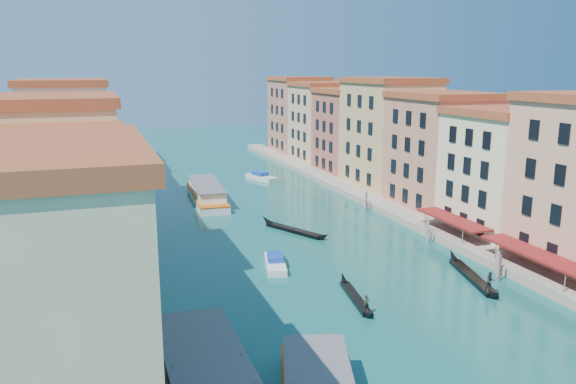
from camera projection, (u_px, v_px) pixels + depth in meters
name	position (u px, v px, depth m)	size (l,w,h in m)	color
left_bank_palazzos	(67.00, 159.00, 81.27)	(12.80, 128.40, 21.00)	tan
right_bank_palazzos	(405.00, 142.00, 99.51)	(12.80, 128.40, 21.00)	maroon
quay	(362.00, 196.00, 98.94)	(4.00, 140.00, 1.00)	gray
restaurant_awnings	(542.00, 257.00, 59.72)	(3.20, 44.55, 3.12)	maroon
mooring_poles_right	(482.00, 258.00, 64.44)	(1.44, 54.24, 3.20)	#53371C
vaporetto_far	(207.00, 193.00, 97.60)	(6.08, 21.39, 3.14)	silver
gondola_fore	(355.00, 296.00, 55.88)	(2.52, 10.72, 2.14)	black
gondola_right	(473.00, 276.00, 61.08)	(4.37, 13.44, 2.72)	black
gondola_far	(293.00, 229.00, 79.23)	(6.86, 12.28, 1.88)	black
motorboat_mid	(275.00, 262.00, 65.16)	(3.61, 7.07, 1.40)	silver
motorboat_far	(261.00, 177.00, 116.27)	(5.18, 8.25, 1.64)	beige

